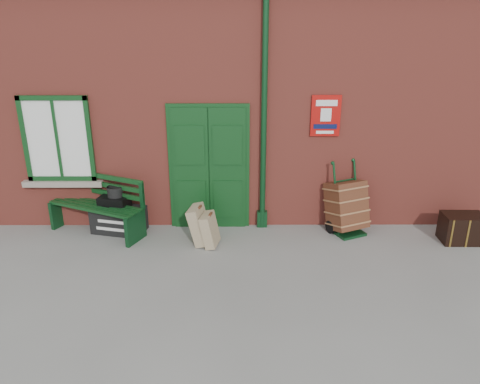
{
  "coord_description": "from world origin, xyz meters",
  "views": [
    {
      "loc": [
        0.22,
        -6.39,
        3.68
      ],
      "look_at": [
        0.24,
        0.6,
        1.0
      ],
      "focal_mm": 35.0,
      "sensor_mm": 36.0,
      "label": 1
    }
  ],
  "objects_px": {
    "houdini_trunk": "(119,220)",
    "porter_trolley": "(346,206)",
    "dark_trunk": "(462,228)",
    "bench": "(98,203)"
  },
  "relations": [
    {
      "from": "bench",
      "to": "houdini_trunk",
      "type": "xyz_separation_m",
      "value": [
        0.34,
        -0.01,
        -0.31
      ]
    },
    {
      "from": "bench",
      "to": "dark_trunk",
      "type": "bearing_deg",
      "value": 20.67
    },
    {
      "from": "bench",
      "to": "dark_trunk",
      "type": "distance_m",
      "value": 6.32
    },
    {
      "from": "porter_trolley",
      "to": "dark_trunk",
      "type": "height_order",
      "value": "porter_trolley"
    },
    {
      "from": "houdini_trunk",
      "to": "dark_trunk",
      "type": "bearing_deg",
      "value": 9.41
    },
    {
      "from": "bench",
      "to": "houdini_trunk",
      "type": "distance_m",
      "value": 0.46
    },
    {
      "from": "houdini_trunk",
      "to": "dark_trunk",
      "type": "height_order",
      "value": "dark_trunk"
    },
    {
      "from": "houdini_trunk",
      "to": "porter_trolley",
      "type": "relative_size",
      "value": 0.71
    },
    {
      "from": "bench",
      "to": "porter_trolley",
      "type": "distance_m",
      "value": 4.39
    },
    {
      "from": "porter_trolley",
      "to": "dark_trunk",
      "type": "bearing_deg",
      "value": -35.89
    }
  ]
}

